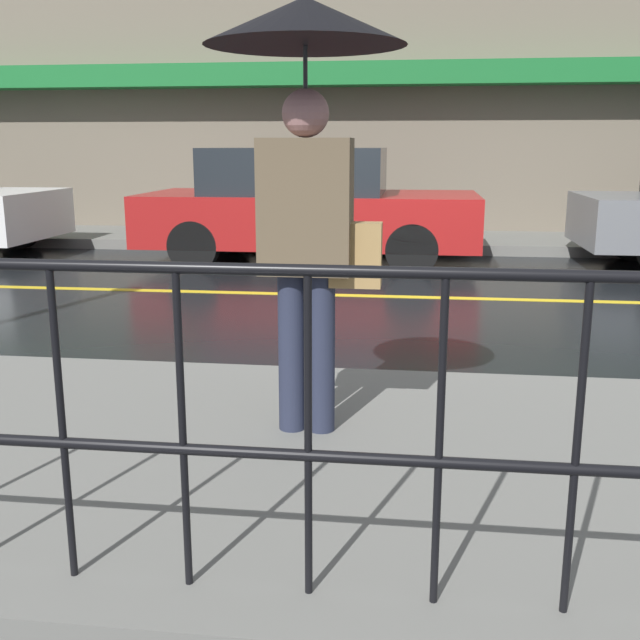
% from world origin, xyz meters
% --- Properties ---
extents(ground_plane, '(80.00, 80.00, 0.00)m').
position_xyz_m(ground_plane, '(0.00, 0.00, 0.00)').
color(ground_plane, black).
extents(sidewalk_near, '(28.00, 2.67, 0.15)m').
position_xyz_m(sidewalk_near, '(0.00, -4.39, 0.07)').
color(sidewalk_near, slate).
rests_on(sidewalk_near, ground_plane).
extents(sidewalk_far, '(28.00, 1.92, 0.15)m').
position_xyz_m(sidewalk_far, '(0.00, 4.02, 0.07)').
color(sidewalk_far, slate).
rests_on(sidewalk_far, ground_plane).
extents(lane_marking, '(25.20, 0.12, 0.01)m').
position_xyz_m(lane_marking, '(0.00, 0.00, 0.00)').
color(lane_marking, gold).
rests_on(lane_marking, ground_plane).
extents(building_storefront, '(28.00, 0.85, 6.98)m').
position_xyz_m(building_storefront, '(0.00, 5.11, 3.44)').
color(building_storefront, '#706656').
rests_on(building_storefront, ground_plane).
extents(railing_foreground, '(12.00, 0.04, 1.04)m').
position_xyz_m(railing_foreground, '(-0.00, -5.48, 0.80)').
color(railing_foreground, black).
rests_on(railing_foreground, sidewalk_near).
extents(pedestrian, '(0.90, 0.90, 2.00)m').
position_xyz_m(pedestrian, '(-0.59, -4.11, 1.66)').
color(pedestrian, '#23283D').
rests_on(pedestrian, sidewalk_near).
extents(car_red, '(4.28, 1.91, 1.48)m').
position_xyz_m(car_red, '(-1.50, 2.15, 0.75)').
color(car_red, maroon).
rests_on(car_red, ground_plane).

